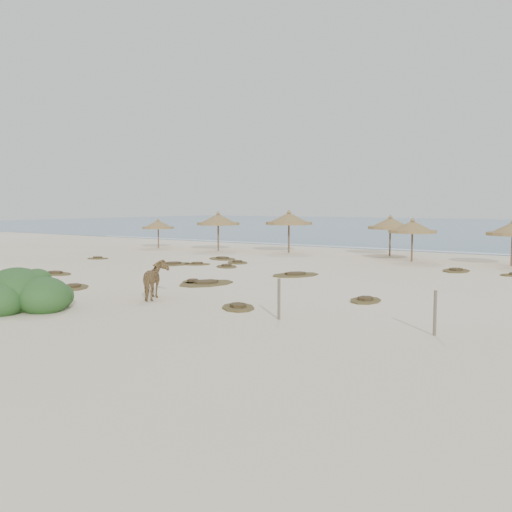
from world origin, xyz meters
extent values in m
plane|color=#F1DFC6|center=(0.00, 0.00, 0.00)|extent=(160.00, 160.00, 0.00)
cube|color=white|center=(0.00, 26.00, 0.00)|extent=(70.00, 0.60, 0.01)
cylinder|color=brown|center=(-17.64, 16.39, 0.92)|extent=(0.11, 0.11, 1.84)
cylinder|color=olive|center=(-17.64, 16.39, 1.68)|extent=(3.04, 3.04, 0.16)
cone|color=olive|center=(-17.64, 16.39, 1.97)|extent=(2.94, 2.94, 0.66)
cone|color=olive|center=(-17.64, 16.39, 2.36)|extent=(0.32, 0.32, 0.19)
cylinder|color=brown|center=(-11.76, 16.92, 1.15)|extent=(0.13, 0.13, 2.31)
cylinder|color=olive|center=(-11.76, 16.92, 2.11)|extent=(4.25, 4.25, 0.20)
cone|color=olive|center=(-11.76, 16.92, 2.47)|extent=(4.11, 4.11, 0.82)
cone|color=olive|center=(-11.76, 16.92, 2.97)|extent=(0.40, 0.40, 0.24)
cylinder|color=brown|center=(-6.39, 18.60, 1.20)|extent=(0.14, 0.14, 2.41)
cylinder|color=olive|center=(-6.39, 18.60, 2.20)|extent=(3.81, 3.81, 0.21)
cone|color=olive|center=(-6.39, 18.60, 2.58)|extent=(3.68, 3.68, 0.86)
cone|color=olive|center=(-6.39, 18.60, 3.10)|extent=(0.41, 0.41, 0.25)
cylinder|color=brown|center=(0.81, 20.35, 1.09)|extent=(0.12, 0.12, 2.17)
cylinder|color=olive|center=(0.81, 20.35, 1.98)|extent=(3.28, 3.28, 0.19)
cone|color=olive|center=(0.81, 20.35, 2.33)|extent=(3.17, 3.17, 0.78)
cone|color=olive|center=(0.81, 20.35, 2.79)|extent=(0.37, 0.37, 0.23)
cylinder|color=brown|center=(3.42, 17.40, 1.04)|extent=(0.12, 0.12, 2.08)
cylinder|color=olive|center=(3.42, 17.40, 1.90)|extent=(3.45, 3.45, 0.18)
cone|color=olive|center=(3.42, 17.40, 2.23)|extent=(3.34, 3.34, 0.74)
cone|color=olive|center=(3.42, 17.40, 2.68)|extent=(0.36, 0.36, 0.22)
cylinder|color=brown|center=(9.17, 18.05, 1.04)|extent=(0.12, 0.12, 2.07)
imported|color=olive|center=(0.23, -2.14, 0.74)|extent=(1.62, 1.89, 1.47)
cylinder|color=brown|center=(6.17, -2.73, 0.65)|extent=(0.11, 0.11, 1.30)
cylinder|color=brown|center=(10.90, -2.14, 0.63)|extent=(0.11, 0.11, 1.26)
ellipsoid|color=#316129|center=(-2.18, -6.41, 0.62)|extent=(2.25, 2.25, 1.69)
ellipsoid|color=#316129|center=(-1.17, -6.08, 0.51)|extent=(1.80, 1.80, 1.35)
ellipsoid|color=#316129|center=(-3.08, -5.96, 0.56)|extent=(1.91, 1.91, 1.43)
ellipsoid|color=#316129|center=(-1.51, -5.40, 0.39)|extent=(1.35, 1.35, 1.01)
ellipsoid|color=#316129|center=(-1.84, -5.85, 1.01)|extent=(1.01, 1.01, 0.76)
ellipsoid|color=#316129|center=(-2.52, -6.30, 1.07)|extent=(0.90, 0.90, 0.67)
camera|label=1|loc=(15.61, -17.75, 3.64)|focal=40.00mm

